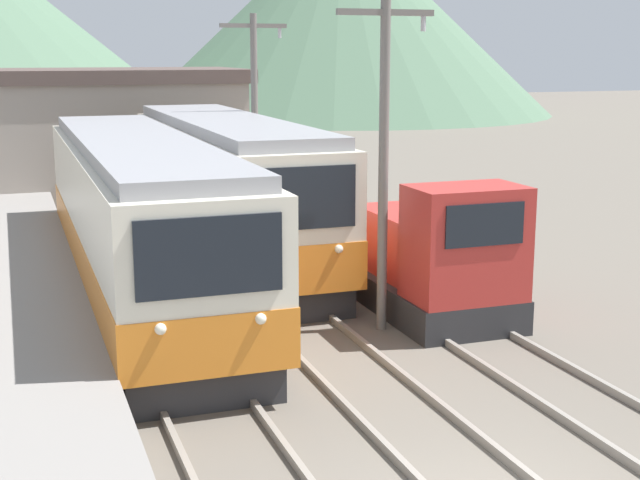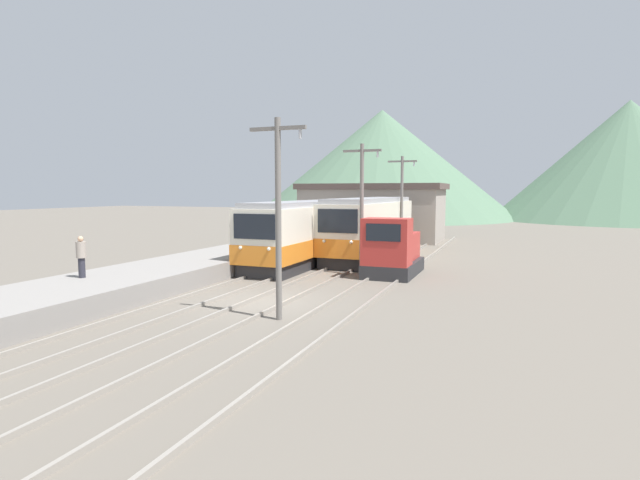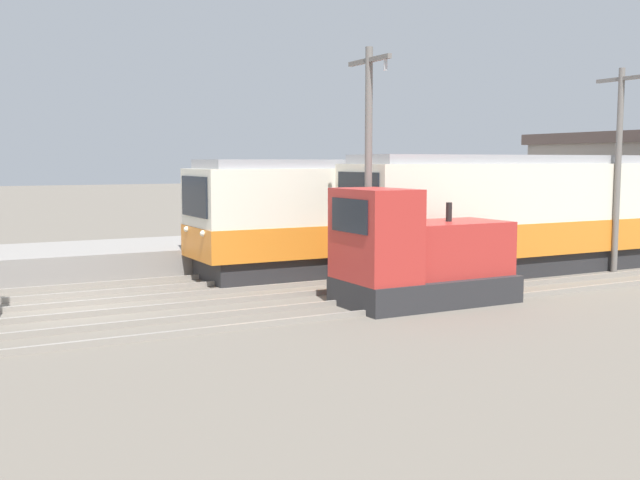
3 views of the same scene
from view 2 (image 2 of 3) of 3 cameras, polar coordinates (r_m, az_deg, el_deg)
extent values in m
plane|color=#665E54|center=(19.72, -6.32, -7.05)|extent=(200.00, 200.00, 0.00)
cube|color=gray|center=(23.16, -20.20, -4.39)|extent=(4.50, 54.00, 0.85)
cube|color=gray|center=(21.42, -14.25, -5.98)|extent=(0.10, 60.00, 0.14)
cube|color=gray|center=(20.63, -10.98, -6.35)|extent=(0.10, 60.00, 0.14)
cube|color=gray|center=(19.95, -7.65, -6.71)|extent=(0.10, 60.00, 0.14)
cube|color=gray|center=(19.30, -3.88, -7.09)|extent=(0.10, 60.00, 0.14)
cube|color=gray|center=(18.71, 0.48, -7.49)|extent=(0.10, 60.00, 0.14)
cube|color=gray|center=(18.26, 4.75, -7.83)|extent=(0.10, 60.00, 0.14)
cube|color=#28282B|center=(30.95, -0.78, -1.74)|extent=(2.58, 14.29, 0.70)
cube|color=silver|center=(30.78, -0.79, 1.44)|extent=(2.80, 14.88, 2.75)
cube|color=orange|center=(30.85, -0.78, -0.19)|extent=(2.84, 14.92, 0.99)
cube|color=black|center=(24.00, -7.52, 1.53)|extent=(2.24, 0.06, 1.21)
sphere|color=silver|center=(24.47, -9.08, -0.87)|extent=(0.18, 0.18, 0.18)
sphere|color=silver|center=(23.73, -5.88, -1.03)|extent=(0.18, 0.18, 0.18)
cube|color=#939399|center=(30.71, -0.79, 4.26)|extent=(2.46, 14.29, 0.28)
cube|color=#28282B|center=(32.99, 5.78, -1.32)|extent=(2.58, 12.55, 0.70)
cube|color=silver|center=(32.82, 5.81, 1.80)|extent=(2.80, 13.07, 2.89)
cube|color=orange|center=(32.89, 5.79, 0.19)|extent=(2.84, 13.11, 1.04)
cube|color=black|center=(26.53, 2.01, 2.18)|extent=(2.24, 0.06, 1.27)
sphere|color=silver|center=(26.87, 0.45, -0.12)|extent=(0.18, 0.18, 0.18)
sphere|color=silver|center=(26.36, 3.58, -0.24)|extent=(0.18, 0.18, 0.18)
cube|color=#939399|center=(32.75, 5.84, 4.57)|extent=(2.46, 12.55, 0.28)
cube|color=#28282B|center=(26.21, 8.40, -3.14)|extent=(2.40, 4.55, 0.70)
cube|color=#B22D28|center=(24.53, 7.64, -0.20)|extent=(2.28, 1.46, 2.30)
cube|color=black|center=(23.76, 7.23, 0.85)|extent=(1.68, 0.04, 0.83)
cube|color=#B22D28|center=(26.78, 8.79, -0.69)|extent=(1.92, 2.99, 1.40)
cylinder|color=black|center=(26.69, 8.82, 1.33)|extent=(0.16, 0.16, 0.50)
cylinder|color=slate|center=(16.52, -4.79, 2.24)|extent=(0.20, 0.20, 6.69)
cube|color=slate|center=(16.62, -4.87, 12.60)|extent=(2.00, 0.12, 0.12)
cylinder|color=#B2B2B7|center=(16.26, -2.28, 12.06)|extent=(0.10, 0.10, 0.30)
cylinder|color=slate|center=(25.50, 4.78, 3.42)|extent=(0.20, 0.20, 6.69)
cube|color=slate|center=(25.56, 4.84, 10.14)|extent=(2.00, 0.12, 0.12)
cylinder|color=#B2B2B7|center=(25.33, 6.60, 9.71)|extent=(0.10, 0.10, 0.30)
cylinder|color=slate|center=(34.82, 9.32, 3.94)|extent=(0.20, 0.20, 6.69)
cube|color=slate|center=(34.87, 9.39, 8.87)|extent=(2.00, 0.12, 0.12)
cylinder|color=#B2B2B7|center=(34.70, 10.70, 8.53)|extent=(0.10, 0.10, 0.30)
cylinder|color=#282833|center=(22.11, -25.57, -2.88)|extent=(0.26, 0.26, 0.80)
cylinder|color=gray|center=(22.02, -25.65, -1.01)|extent=(0.38, 0.38, 0.65)
sphere|color=tan|center=(21.98, -25.70, 0.12)|extent=(0.22, 0.22, 0.22)
cube|color=gray|center=(44.67, 5.99, 2.91)|extent=(12.00, 6.00, 4.46)
cube|color=#51423D|center=(44.62, 6.02, 6.09)|extent=(12.60, 6.30, 0.50)
cone|color=#517056|center=(83.41, 7.06, 8.61)|extent=(42.95, 42.95, 17.49)
cone|color=#517056|center=(87.48, 31.67, 7.73)|extent=(37.99, 37.99, 17.64)
camera|label=1|loc=(16.58, -39.02, 8.86)|focal=50.00mm
camera|label=3|loc=(17.07, 57.08, 0.96)|focal=42.00mm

